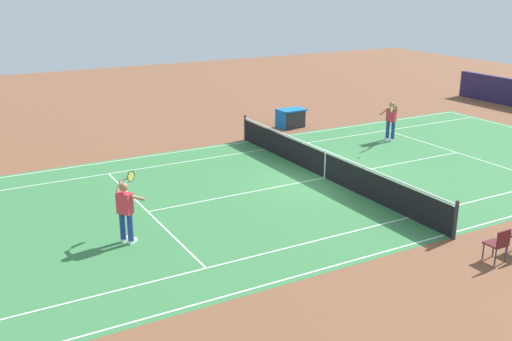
{
  "coord_description": "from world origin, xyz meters",
  "views": [
    {
      "loc": [
        11.55,
        15.7,
        6.54
      ],
      "look_at": [
        3.03,
        0.54,
        0.9
      ],
      "focal_mm": 41.47,
      "sensor_mm": 36.0,
      "label": 1
    }
  ],
  "objects": [
    {
      "name": "court_line_markings",
      "position": [
        0.0,
        0.0,
        0.0
      ],
      "size": [
        23.85,
        11.05,
        0.01
      ],
      "color": "white",
      "rests_on": "ground_plane"
    },
    {
      "name": "equipment_cart_tarped",
      "position": [
        -2.92,
        -6.79,
        0.44
      ],
      "size": [
        1.25,
        0.84,
        0.85
      ],
      "color": "#2D2D33",
      "rests_on": "ground_plane"
    },
    {
      "name": "court_slab",
      "position": [
        0.0,
        0.0,
        0.0
      ],
      "size": [
        24.2,
        11.4,
        0.0
      ],
      "primitive_type": "cube",
      "color": "#387A42",
      "rests_on": "ground_plane"
    },
    {
      "name": "tennis_player_near",
      "position": [
        7.56,
        1.76,
        0.93
      ],
      "size": [
        0.78,
        1.06,
        1.7
      ],
      "color": "navy",
      "rests_on": "ground_plane"
    },
    {
      "name": "tennis_player_far",
      "position": [
        -5.34,
        -2.74,
        0.93
      ],
      "size": [
        0.92,
        0.94,
        1.7
      ],
      "color": "navy",
      "rests_on": "ground_plane"
    },
    {
      "name": "tennis_net",
      "position": [
        0.0,
        0.0,
        0.49
      ],
      "size": [
        0.1,
        11.7,
        1.08
      ],
      "color": "#2D2D33",
      "rests_on": "ground_plane"
    },
    {
      "name": "tennis_ball",
      "position": [
        -2.51,
        -1.27,
        0.03
      ],
      "size": [
        0.07,
        0.07,
        0.07
      ],
      "primitive_type": "sphere",
      "color": "#CCE01E",
      "rests_on": "ground_plane"
    },
    {
      "name": "spectator_chair_3",
      "position": [
        0.13,
        7.27,
        0.52
      ],
      "size": [
        0.44,
        0.44,
        0.88
      ],
      "color": "#38383D",
      "rests_on": "ground_plane"
    },
    {
      "name": "ground_plane",
      "position": [
        0.0,
        0.0,
        0.0
      ],
      "size": [
        60.0,
        60.0,
        0.0
      ],
      "primitive_type": "plane",
      "color": "brown"
    }
  ]
}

